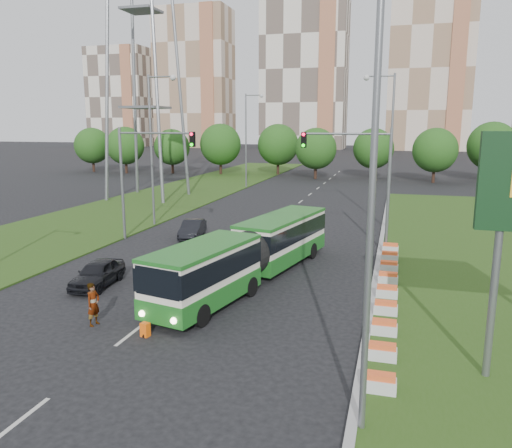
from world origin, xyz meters
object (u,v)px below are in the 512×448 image
(traffic_mast_median, at_px, (363,170))
(pedestrian, at_px, (93,304))
(car_left_far, at_px, (192,229))
(car_left_near, at_px, (97,273))
(articulated_bus, at_px, (249,252))
(shopping_trolley, at_px, (145,330))
(traffic_mast_left, at_px, (142,166))

(traffic_mast_median, bearing_deg, pedestrian, -121.96)
(car_left_far, bearing_deg, traffic_mast_median, -14.07)
(car_left_near, bearing_deg, articulated_bus, 16.44)
(car_left_near, bearing_deg, shopping_trolley, -48.59)
(articulated_bus, bearing_deg, car_left_far, 140.93)
(traffic_mast_left, bearing_deg, car_left_near, -75.03)
(traffic_mast_median, height_order, traffic_mast_left, same)
(traffic_mast_left, relative_size, car_left_far, 2.00)
(traffic_mast_median, distance_m, car_left_near, 17.29)
(traffic_mast_median, relative_size, pedestrian, 4.40)
(articulated_bus, distance_m, pedestrian, 8.75)
(traffic_mast_median, xyz_separation_m, pedestrian, (-9.70, -15.55, -4.44))
(articulated_bus, xyz_separation_m, shopping_trolley, (-1.89, -7.94, -1.28))
(articulated_bus, height_order, pedestrian, articulated_bus)
(traffic_mast_median, height_order, shopping_trolley, traffic_mast_median)
(traffic_mast_median, height_order, car_left_near, traffic_mast_median)
(car_left_near, distance_m, pedestrian, 5.32)
(car_left_far, height_order, shopping_trolley, car_left_far)
(car_left_far, bearing_deg, shopping_trolley, -84.34)
(car_left_far, relative_size, pedestrian, 2.19)
(car_left_near, distance_m, car_left_far, 11.64)
(pedestrian, bearing_deg, shopping_trolley, -91.49)
(traffic_mast_left, height_order, car_left_far, traffic_mast_left)
(traffic_mast_left, relative_size, shopping_trolley, 14.32)
(traffic_mast_left, bearing_deg, car_left_far, 28.16)
(car_left_far, bearing_deg, pedestrian, -92.58)
(traffic_mast_median, xyz_separation_m, car_left_near, (-12.48, -11.02, -4.68))
(articulated_bus, bearing_deg, shopping_trolley, -91.07)
(traffic_mast_median, xyz_separation_m, car_left_far, (-12.14, 0.62, -4.69))
(car_left_near, bearing_deg, traffic_mast_left, 99.23)
(car_left_near, distance_m, shopping_trolley, 7.33)
(pedestrian, relative_size, shopping_trolley, 3.26)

